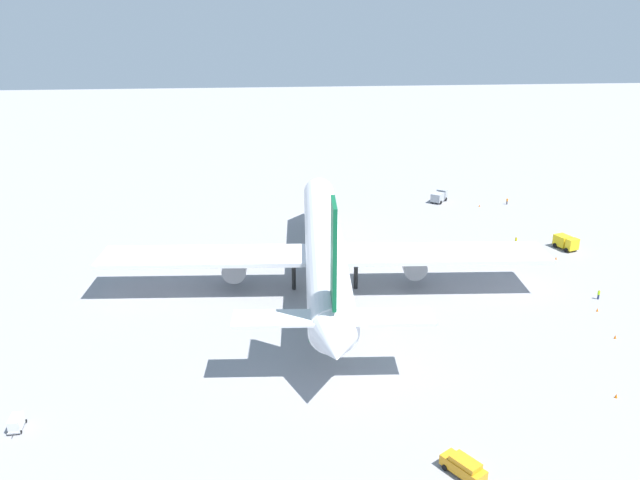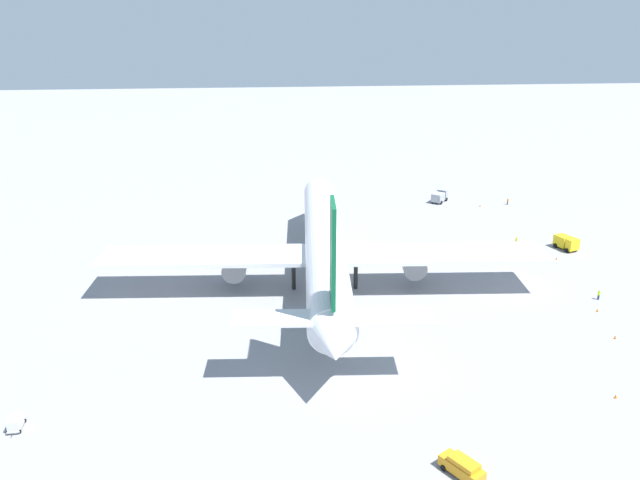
# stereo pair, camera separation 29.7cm
# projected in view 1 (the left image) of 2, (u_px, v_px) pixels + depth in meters

# --- Properties ---
(ground_plane) EXTENTS (600.00, 600.00, 0.00)m
(ground_plane) POSITION_uv_depth(u_px,v_px,m) (324.00, 281.00, 108.99)
(ground_plane) COLOR gray
(airliner) EXTENTS (75.52, 74.85, 23.33)m
(airliner) POSITION_uv_depth(u_px,v_px,m) (324.00, 247.00, 105.35)
(airliner) COLOR white
(airliner) RESTS_ON ground
(service_truck_1) EXTENTS (5.56, 5.11, 2.75)m
(service_truck_1) POSITION_uv_depth(u_px,v_px,m) (439.00, 196.00, 153.95)
(service_truck_1) COLOR #999EA5
(service_truck_1) RESTS_ON ground
(service_truck_3) EXTENTS (5.21, 3.84, 2.64)m
(service_truck_3) POSITION_uv_depth(u_px,v_px,m) (566.00, 242.00, 123.26)
(service_truck_3) COLOR yellow
(service_truck_3) RESTS_ON ground
(service_van) EXTENTS (5.01, 4.14, 1.97)m
(service_van) POSITION_uv_depth(u_px,v_px,m) (464.00, 467.00, 63.01)
(service_van) COLOR orange
(service_van) RESTS_ON ground
(baggage_cart_0) EXTENTS (3.28, 1.66, 1.51)m
(baggage_cart_0) POSITION_uv_depth(u_px,v_px,m) (16.00, 422.00, 70.12)
(baggage_cart_0) COLOR gray
(baggage_cart_0) RESTS_ON ground
(ground_worker_0) EXTENTS (0.51, 0.51, 1.68)m
(ground_worker_0) POSITION_uv_depth(u_px,v_px,m) (599.00, 294.00, 101.83)
(ground_worker_0) COLOR navy
(ground_worker_0) RESTS_ON ground
(ground_worker_1) EXTENTS (0.54, 0.54, 1.68)m
(ground_worker_1) POSITION_uv_depth(u_px,v_px,m) (516.00, 241.00, 125.70)
(ground_worker_1) COLOR black
(ground_worker_1) RESTS_ON ground
(ground_worker_2) EXTENTS (0.52, 0.52, 1.64)m
(ground_worker_2) POSITION_uv_depth(u_px,v_px,m) (507.00, 201.00, 152.07)
(ground_worker_2) COLOR #3F3F47
(ground_worker_2) RESTS_ON ground
(traffic_cone_0) EXTENTS (0.36, 0.36, 0.55)m
(traffic_cone_0) POSITION_uv_depth(u_px,v_px,m) (597.00, 310.00, 97.88)
(traffic_cone_0) COLOR orange
(traffic_cone_0) RESTS_ON ground
(traffic_cone_1) EXTENTS (0.36, 0.36, 0.55)m
(traffic_cone_1) POSITION_uv_depth(u_px,v_px,m) (616.00, 396.00, 75.95)
(traffic_cone_1) COLOR orange
(traffic_cone_1) RESTS_ON ground
(traffic_cone_2) EXTENTS (0.36, 0.36, 0.55)m
(traffic_cone_2) POSITION_uv_depth(u_px,v_px,m) (615.00, 337.00, 89.74)
(traffic_cone_2) COLOR orange
(traffic_cone_2) RESTS_ON ground
(traffic_cone_3) EXTENTS (0.36, 0.36, 0.55)m
(traffic_cone_3) POSITION_uv_depth(u_px,v_px,m) (480.00, 206.00, 150.51)
(traffic_cone_3) COLOR orange
(traffic_cone_3) RESTS_ON ground
(traffic_cone_4) EXTENTS (0.36, 0.36, 0.55)m
(traffic_cone_4) POSITION_uv_depth(u_px,v_px,m) (556.00, 258.00, 118.39)
(traffic_cone_4) COLOR orange
(traffic_cone_4) RESTS_ON ground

